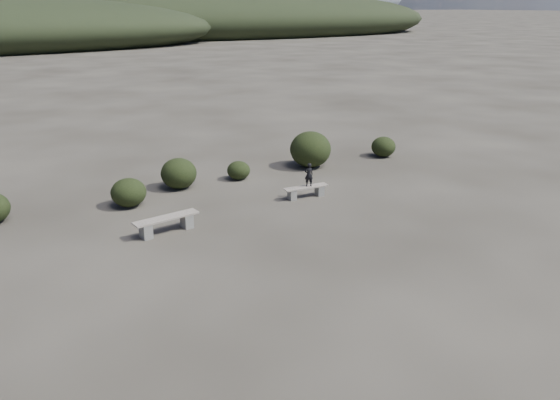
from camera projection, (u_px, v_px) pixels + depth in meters
ground at (359, 281)px, 13.52m from camera, size 1200.00×1200.00×0.00m
bench_left at (167, 223)px, 16.33m from camera, size 2.05×0.76×0.50m
bench_right at (306, 191)px, 19.33m from camera, size 1.66×0.41×0.41m
seated_person at (309, 175)px, 19.18m from camera, size 0.35×0.28×0.85m
shrub_a at (129, 192)px, 18.43m from camera, size 1.19×1.19×0.97m
shrub_b at (179, 173)px, 20.24m from camera, size 1.33×1.33×1.14m
shrub_c at (239, 170)px, 21.34m from camera, size 0.91×0.91×0.72m
shrub_d at (310, 149)px, 22.87m from camera, size 1.72×1.72×1.51m
shrub_e at (383, 147)px, 24.52m from camera, size 1.08×1.08×0.90m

